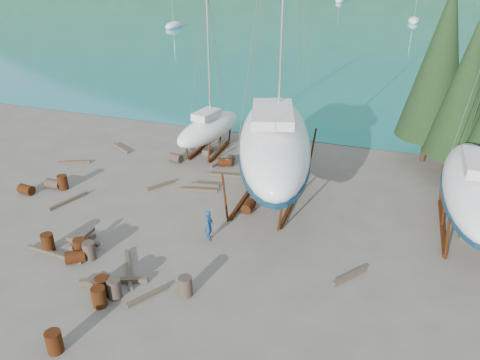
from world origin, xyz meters
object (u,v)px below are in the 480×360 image
(small_sailboat_shore, at_px, (209,128))
(worker, at_px, (209,225))
(large_sailboat_far, at_px, (475,186))
(large_sailboat_near, at_px, (275,141))

(small_sailboat_shore, xyz_separation_m, worker, (4.14, -10.18, -0.97))
(large_sailboat_far, height_order, worker, large_sailboat_far)
(large_sailboat_near, height_order, large_sailboat_far, large_sailboat_near)
(small_sailboat_shore, bearing_deg, large_sailboat_near, -26.03)
(large_sailboat_near, relative_size, large_sailboat_far, 1.31)
(large_sailboat_near, bearing_deg, small_sailboat_shore, 126.46)
(worker, bearing_deg, large_sailboat_far, -76.60)
(small_sailboat_shore, height_order, worker, small_sailboat_shore)
(large_sailboat_near, distance_m, small_sailboat_shore, 7.64)
(large_sailboat_near, bearing_deg, worker, -122.76)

